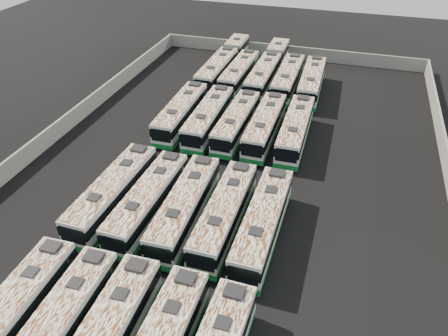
% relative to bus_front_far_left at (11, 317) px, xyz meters
% --- Properties ---
extents(ground, '(140.00, 140.00, 0.00)m').
position_rel_bus_front_far_left_xyz_m(ground, '(8.88, 23.83, -1.86)').
color(ground, black).
rests_on(ground, ground).
extents(perimeter_wall, '(45.20, 73.20, 2.20)m').
position_rel_bus_front_far_left_xyz_m(perimeter_wall, '(8.88, 23.83, -0.76)').
color(perimeter_wall, slate).
rests_on(perimeter_wall, ground).
extents(bus_front_far_left, '(3.04, 12.93, 3.63)m').
position_rel_bus_front_far_left_xyz_m(bus_front_far_left, '(0.00, 0.00, 0.00)').
color(bus_front_far_left, beige).
rests_on(bus_front_far_left, ground).
extents(bus_front_left, '(2.95, 12.84, 3.61)m').
position_rel_bus_front_far_left_xyz_m(bus_front_left, '(3.63, 0.09, -0.01)').
color(bus_front_left, beige).
rests_on(bus_front_left, ground).
extents(bus_midfront_far_left, '(3.11, 13.29, 3.73)m').
position_rel_bus_front_far_left_xyz_m(bus_midfront_far_left, '(-0.11, 14.56, 0.05)').
color(bus_midfront_far_left, beige).
rests_on(bus_midfront_far_left, ground).
extents(bus_midfront_left, '(3.01, 12.96, 3.64)m').
position_rel_bus_front_far_left_xyz_m(bus_midfront_left, '(3.56, 14.49, 0.00)').
color(bus_midfront_left, beige).
rests_on(bus_midfront_left, ground).
extents(bus_midfront_center, '(3.07, 13.11, 3.68)m').
position_rel_bus_front_far_left_xyz_m(bus_midfront_center, '(7.18, 14.62, 0.03)').
color(bus_midfront_center, beige).
rests_on(bus_midfront_center, ground).
extents(bus_midfront_right, '(2.76, 12.90, 3.63)m').
position_rel_bus_front_far_left_xyz_m(bus_midfront_right, '(10.90, 14.75, 0.00)').
color(bus_midfront_right, beige).
rests_on(bus_midfront_right, ground).
extents(bus_midfront_far_right, '(2.89, 13.19, 3.71)m').
position_rel_bus_front_far_left_xyz_m(bus_midfront_far_right, '(14.48, 14.51, 0.04)').
color(bus_midfront_far_right, beige).
rests_on(bus_midfront_far_right, ground).
extents(bus_midback_far_left, '(2.94, 13.06, 3.67)m').
position_rel_bus_front_far_left_xyz_m(bus_midback_far_left, '(-0.07, 31.81, 0.02)').
color(bus_midback_far_left, beige).
rests_on(bus_midback_far_left, ground).
extents(bus_midback_left, '(2.92, 13.10, 3.68)m').
position_rel_bus_front_far_left_xyz_m(bus_midback_left, '(3.66, 31.66, 0.03)').
color(bus_midback_left, beige).
rests_on(bus_midback_left, ground).
extents(bus_midback_center, '(2.87, 12.71, 3.57)m').
position_rel_bus_front_far_left_xyz_m(bus_midback_center, '(7.24, 31.65, -0.03)').
color(bus_midback_center, beige).
rests_on(bus_midback_center, ground).
extents(bus_midback_right, '(2.77, 12.87, 3.63)m').
position_rel_bus_front_far_left_xyz_m(bus_midback_right, '(10.77, 31.74, -0.00)').
color(bus_midback_right, beige).
rests_on(bus_midback_right, ground).
extents(bus_midback_far_right, '(2.87, 13.05, 3.67)m').
position_rel_bus_front_far_left_xyz_m(bus_midback_far_right, '(14.46, 31.84, 0.02)').
color(bus_midback_far_right, beige).
rests_on(bus_midback_far_right, ground).
extents(bus_back_far_left, '(3.00, 20.43, 3.70)m').
position_rel_bus_front_far_left_xyz_m(bus_back_far_left, '(0.02, 49.99, 0.04)').
color(bus_back_far_left, beige).
rests_on(bus_back_far_left, ground).
extents(bus_back_left, '(2.97, 12.96, 3.64)m').
position_rel_bus_front_far_left_xyz_m(bus_back_left, '(3.51, 46.48, 0.01)').
color(bus_back_left, beige).
rests_on(bus_back_left, ground).
extents(bus_back_center, '(2.89, 20.39, 3.70)m').
position_rel_bus_front_far_left_xyz_m(bus_back_center, '(7.27, 49.78, 0.03)').
color(bus_back_center, beige).
rests_on(bus_back_center, ground).
extents(bus_back_right, '(2.80, 13.23, 3.73)m').
position_rel_bus_front_far_left_xyz_m(bus_back_right, '(10.90, 46.46, 0.05)').
color(bus_back_right, beige).
rests_on(bus_back_right, ground).
extents(bus_back_far_right, '(3.09, 13.24, 3.72)m').
position_rel_bus_front_far_left_xyz_m(bus_back_far_right, '(14.41, 46.42, 0.05)').
color(bus_back_far_right, beige).
rests_on(bus_back_far_right, ground).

